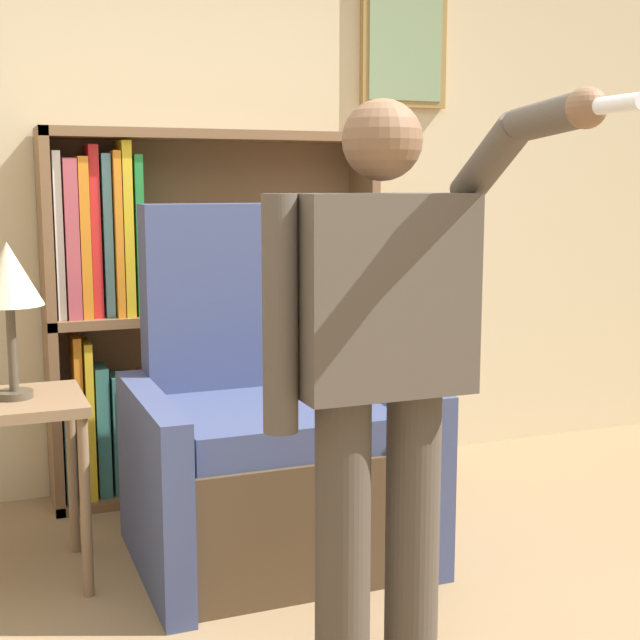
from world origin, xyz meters
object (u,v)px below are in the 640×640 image
object	(u,v)px
armchair	(270,447)
table_lamp	(8,280)
bookcase	(170,317)
side_table	(16,432)
person_standing	(381,358)

from	to	relation	value
armchair	table_lamp	size ratio (longest dim) A/B	2.46
bookcase	table_lamp	size ratio (longest dim) A/B	3.02
bookcase	side_table	size ratio (longest dim) A/B	2.44
person_standing	table_lamp	xyz separation A→B (m)	(-0.87, 1.00, 0.14)
bookcase	person_standing	bearing A→B (deg)	-83.54
bookcase	armchair	xyz separation A→B (m)	(0.20, -0.77, -0.39)
armchair	side_table	size ratio (longest dim) A/B	1.98
bookcase	side_table	xyz separation A→B (m)	(-0.68, -0.71, -0.26)
bookcase	armchair	bearing A→B (deg)	-75.77
armchair	table_lamp	bearing A→B (deg)	176.26
person_standing	side_table	size ratio (longest dim) A/B	2.42
bookcase	armchair	world-z (taller)	bookcase
person_standing	armchair	bearing A→B (deg)	89.92
bookcase	person_standing	world-z (taller)	bookcase
side_table	armchair	bearing A→B (deg)	-3.74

